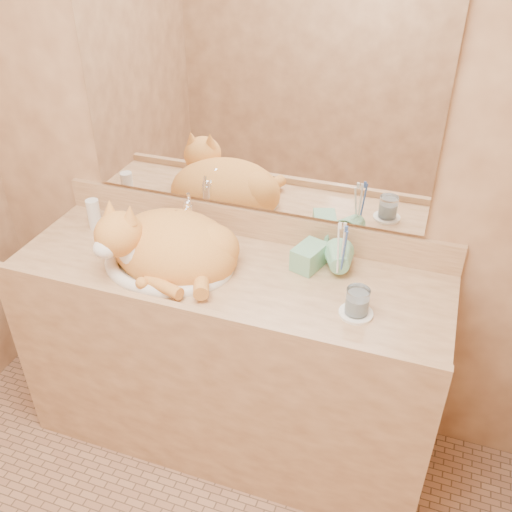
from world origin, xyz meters
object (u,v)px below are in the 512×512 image
(vanity_counter, at_px, (229,359))
(cat, at_px, (166,244))
(sink_basin, at_px, (168,247))
(toothbrush_cup, at_px, (340,268))
(water_glass, at_px, (357,301))
(soap_dispenser, at_px, (300,252))

(vanity_counter, bearing_deg, cat, -175.43)
(vanity_counter, xyz_separation_m, sink_basin, (-0.22, -0.02, 0.50))
(sink_basin, height_order, toothbrush_cup, sink_basin)
(cat, xyz_separation_m, water_glass, (0.71, -0.06, -0.03))
(toothbrush_cup, bearing_deg, sink_basin, -169.96)
(cat, xyz_separation_m, toothbrush_cup, (0.61, 0.11, -0.03))
(water_glass, bearing_deg, cat, 175.10)
(vanity_counter, distance_m, water_glass, 0.69)
(sink_basin, bearing_deg, vanity_counter, 9.38)
(sink_basin, relative_size, toothbrush_cup, 4.21)
(vanity_counter, height_order, soap_dispenser, soap_dispenser)
(cat, height_order, soap_dispenser, cat)
(cat, relative_size, water_glass, 5.38)
(soap_dispenser, relative_size, water_glass, 2.15)
(soap_dispenser, height_order, water_glass, soap_dispenser)
(water_glass, bearing_deg, sink_basin, 175.27)
(toothbrush_cup, height_order, water_glass, toothbrush_cup)
(cat, bearing_deg, soap_dispenser, 17.79)
(vanity_counter, xyz_separation_m, soap_dispenser, (0.25, 0.07, 0.52))
(sink_basin, distance_m, toothbrush_cup, 0.62)
(cat, bearing_deg, sink_basin, -22.37)
(vanity_counter, bearing_deg, water_glass, -9.12)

